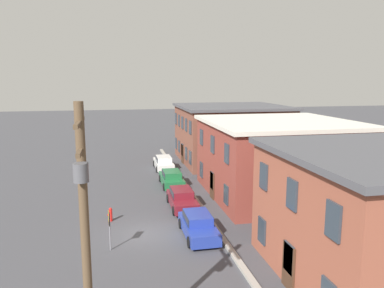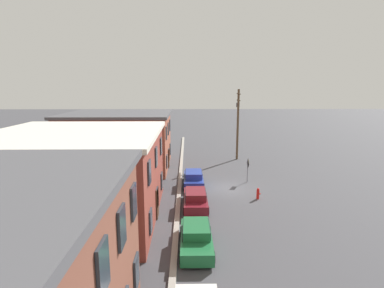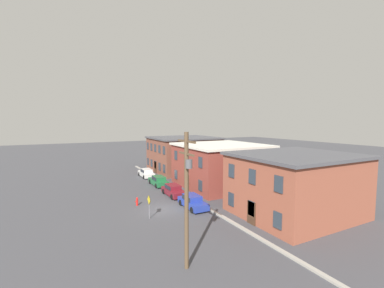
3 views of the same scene
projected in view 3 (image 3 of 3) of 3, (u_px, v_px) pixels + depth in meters
The scene contains 12 objects.
ground_plane at pixel (163, 210), 28.35m from camera, with size 200.00×200.00×0.00m, color #424247.
kerb_strip at pixel (199, 203), 30.40m from camera, with size 56.00×0.36×0.16m, color #9E998E.
apartment_corner at pixel (183, 154), 50.80m from camera, with size 11.79×12.13×6.65m.
apartment_midblock at pixel (220, 165), 38.82m from camera, with size 12.11×11.74×6.32m.
apartment_far at pixel (295, 184), 26.65m from camera, with size 10.24×11.87×6.42m.
car_white at pixel (146, 173), 44.94m from camera, with size 4.40×1.92×1.43m.
car_green at pixel (159, 180), 39.03m from camera, with size 4.40×1.92×1.43m.
car_maroon at pixel (173, 190), 33.65m from camera, with size 4.40×1.92×1.43m.
car_blue at pixel (193, 201), 28.91m from camera, with size 4.40×1.92×1.43m.
caution_sign at pixel (149, 203), 25.57m from camera, with size 1.02×0.08×2.42m.
utility_pole at pixel (187, 193), 16.55m from camera, with size 2.40×0.44×9.06m.
fire_hydrant at pixel (137, 201), 29.69m from camera, with size 0.24×0.34×0.96m.
Camera 3 is at (25.97, -9.87, 9.72)m, focal length 24.00 mm.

